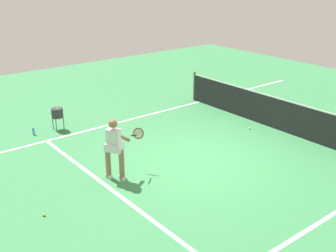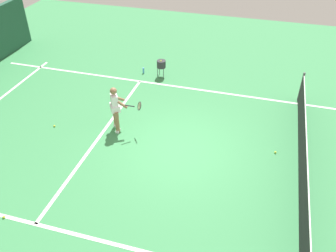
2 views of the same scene
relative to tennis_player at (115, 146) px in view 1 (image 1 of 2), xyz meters
name	(u,v)px [view 1 (image 1 of 2)]	position (x,y,z in m)	size (l,w,h in m)	color
ground_plane	(196,160)	(0.47, 2.20, -0.85)	(25.18, 25.18, 0.00)	#38844C
service_line_marking	(112,190)	(0.47, -0.40, -0.84)	(7.49, 0.10, 0.01)	white
sideline_left_marking	(121,122)	(-3.27, 2.20, -0.84)	(0.10, 17.37, 0.01)	white
sideline_right_marking	(319,223)	(4.22, 2.20, -0.84)	(0.10, 17.37, 0.01)	white
court_net	(280,114)	(0.47, 5.75, -0.32)	(8.17, 0.08, 1.12)	#4C4C51
tennis_player	(115,146)	(0.00, 0.00, 0.00)	(0.69, 1.14, 1.55)	#8C6647
tennis_ball_near	(44,215)	(0.49, -2.08, -0.81)	(0.07, 0.07, 0.07)	#D1E533
tennis_ball_mid	(250,128)	(-0.15, 5.07, -0.81)	(0.07, 0.07, 0.07)	#D1E533
ball_hopper	(57,113)	(-3.95, 0.30, -0.30)	(0.36, 0.36, 0.74)	#333338
water_bottle	(33,131)	(-4.00, -0.50, -0.73)	(0.07, 0.07, 0.24)	#4C9EE5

